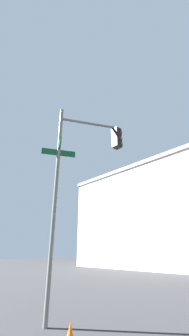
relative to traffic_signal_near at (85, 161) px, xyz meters
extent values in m
cylinder|color=slate|center=(-0.42, -0.81, -1.28)|extent=(0.12, 0.12, 6.45)
cylinder|color=slate|center=(0.06, 0.12, 1.54)|extent=(1.04, 1.89, 0.09)
cube|color=black|center=(0.54, 1.05, 1.09)|extent=(0.28, 0.28, 0.80)
sphere|color=red|center=(0.61, 1.18, 1.34)|extent=(0.18, 0.18, 0.18)
sphere|color=orange|center=(0.61, 1.18, 1.09)|extent=(0.18, 0.18, 0.18)
sphere|color=green|center=(0.61, 1.18, 0.84)|extent=(0.18, 0.18, 0.18)
cube|color=#0F5128|center=(-0.42, -0.81, 0.20)|extent=(0.54, 0.99, 0.20)
cube|color=#0F5128|center=(-0.42, -0.81, 0.42)|extent=(0.91, 0.50, 0.20)
cube|color=silver|center=(-9.31, 24.35, 0.81)|extent=(16.63, 21.30, 10.63)
cube|color=#9D998E|center=(-9.31, 24.35, 6.33)|extent=(16.93, 21.60, 0.40)
camera|label=1|loc=(4.70, -3.95, -2.83)|focal=21.43mm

